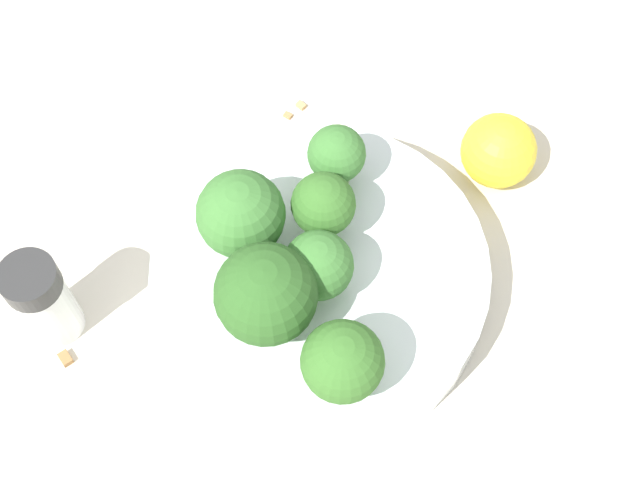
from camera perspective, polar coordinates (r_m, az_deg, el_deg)
name	(u,v)px	position (r m, az deg, el deg)	size (l,w,h in m)	color
ground_plane	(320,293)	(0.59, 0.00, -3.43)	(3.00, 3.00, 0.00)	beige
bowl	(320,280)	(0.57, 0.00, -2.55)	(0.21, 0.21, 0.04)	silver
broccoli_floret_0	(266,295)	(0.51, -3.48, -3.53)	(0.06, 0.06, 0.07)	#8EB770
broccoli_floret_1	(320,267)	(0.52, -0.01, -1.72)	(0.04, 0.04, 0.05)	#7A9E5B
broccoli_floret_2	(337,156)	(0.56, 1.07, 5.40)	(0.04, 0.04, 0.05)	#84AD66
broccoli_floret_3	(241,215)	(0.53, -5.09, 1.62)	(0.05, 0.05, 0.06)	#7A9E5B
broccoli_floret_4	(343,362)	(0.50, 1.45, -7.81)	(0.05, 0.05, 0.06)	#7A9E5B
broccoli_floret_5	(317,205)	(0.54, -0.21, 2.27)	(0.04, 0.04, 0.05)	#84AD66
pepper_shaker	(43,300)	(0.57, -17.29, -3.69)	(0.04, 0.04, 0.08)	silver
lemon_wedge	(498,151)	(0.63, 11.35, 5.62)	(0.05, 0.05, 0.05)	yellow
almond_crumb_0	(65,357)	(0.59, -16.03, -7.21)	(0.01, 0.01, 0.01)	olive
almond_crumb_2	(301,104)	(0.67, -1.22, 8.69)	(0.01, 0.00, 0.01)	tan
almond_crumb_3	(288,114)	(0.66, -2.07, 8.04)	(0.01, 0.00, 0.01)	#AD7F4C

